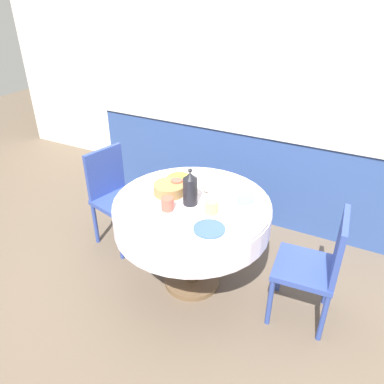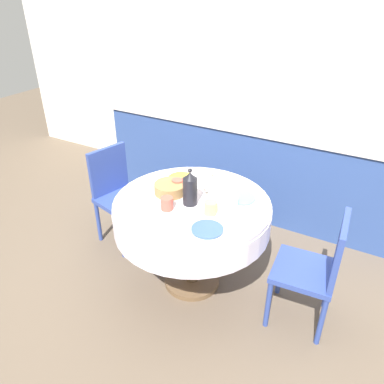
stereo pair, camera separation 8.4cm
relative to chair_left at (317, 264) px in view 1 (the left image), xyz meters
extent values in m
plane|color=brown|center=(-0.90, -0.07, -0.49)|extent=(12.00, 12.00, 0.00)
cube|color=silver|center=(-0.90, 1.64, 0.81)|extent=(7.00, 0.05, 2.60)
cube|color=#2D4784|center=(-0.90, 1.31, -0.04)|extent=(3.20, 0.60, 0.90)
cube|color=beige|center=(-0.90, 1.31, 0.43)|extent=(3.24, 0.64, 0.04)
cylinder|color=brown|center=(-0.90, -0.07, -0.47)|extent=(0.44, 0.44, 0.04)
cylinder|color=brown|center=(-0.90, -0.07, -0.20)|extent=(0.11, 0.11, 0.51)
cylinder|color=silver|center=(-0.90, -0.07, 0.15)|extent=(1.13, 1.13, 0.18)
cylinder|color=silver|center=(-0.90, -0.07, 0.25)|extent=(1.12, 1.12, 0.03)
cube|color=#2D428E|center=(-0.07, -0.01, -0.06)|extent=(0.43, 0.43, 0.04)
cube|color=#2D428E|center=(0.11, 0.01, 0.17)|extent=(0.07, 0.38, 0.43)
cylinder|color=#2D428E|center=(-0.24, -0.20, -0.29)|extent=(0.04, 0.04, 0.41)
cylinder|color=#2D428E|center=(-0.26, 0.16, -0.29)|extent=(0.04, 0.04, 0.41)
cylinder|color=#2D428E|center=(0.12, -0.17, -0.29)|extent=(0.04, 0.04, 0.41)
cylinder|color=#2D428E|center=(0.09, 0.18, -0.29)|extent=(0.04, 0.04, 0.41)
cube|color=#2D428E|center=(-1.71, 0.13, -0.06)|extent=(0.48, 0.48, 0.04)
cube|color=#2D428E|center=(-1.89, 0.17, 0.17)|extent=(0.12, 0.38, 0.43)
cylinder|color=#2D428E|center=(-1.50, 0.25, -0.29)|extent=(0.04, 0.04, 0.41)
cylinder|color=#2D428E|center=(-1.58, -0.09, -0.29)|extent=(0.04, 0.04, 0.41)
cylinder|color=#2D428E|center=(-1.84, 0.34, -0.29)|extent=(0.04, 0.04, 0.41)
cylinder|color=#2D428E|center=(-1.93, 0.00, -0.29)|extent=(0.04, 0.04, 0.41)
cylinder|color=white|center=(-1.16, -0.32, 0.28)|extent=(0.20, 0.20, 0.01)
cylinder|color=#CC4C3D|center=(-1.01, -0.24, 0.31)|extent=(0.09, 0.09, 0.09)
cylinder|color=#3856AD|center=(-0.65, -0.32, 0.28)|extent=(0.20, 0.20, 0.01)
cylinder|color=#DBB766|center=(-0.72, -0.14, 0.31)|extent=(0.09, 0.09, 0.09)
cylinder|color=yellow|center=(-1.15, 0.19, 0.28)|extent=(0.20, 0.20, 0.01)
cylinder|color=#CC4C3D|center=(-1.08, 0.02, 0.31)|extent=(0.09, 0.09, 0.09)
cylinder|color=#60BCB7|center=(-0.62, 0.14, 0.28)|extent=(0.20, 0.20, 0.01)
cylinder|color=white|center=(-0.78, 0.08, 0.31)|extent=(0.09, 0.09, 0.09)
cylinder|color=black|center=(-0.90, -0.10, 0.37)|extent=(0.10, 0.10, 0.20)
cone|color=black|center=(-0.90, -0.10, 0.49)|extent=(0.09, 0.09, 0.05)
sphere|color=black|center=(-0.90, -0.10, 0.53)|extent=(0.03, 0.03, 0.03)
cylinder|color=silver|center=(-0.84, 0.10, 0.27)|extent=(0.08, 0.08, 0.01)
sphere|color=silver|center=(-0.84, 0.10, 0.35)|extent=(0.14, 0.14, 0.14)
cylinder|color=silver|center=(-0.76, 0.10, 0.36)|extent=(0.08, 0.02, 0.05)
sphere|color=silver|center=(-0.84, 0.10, 0.43)|extent=(0.03, 0.03, 0.03)
cylinder|color=olive|center=(-1.11, -0.04, 0.31)|extent=(0.23, 0.23, 0.08)
cylinder|color=silver|center=(-0.70, 0.00, 0.30)|extent=(0.22, 0.22, 0.06)
camera|label=1|loc=(0.14, -2.09, 1.66)|focal=35.00mm
camera|label=2|loc=(0.21, -2.05, 1.66)|focal=35.00mm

